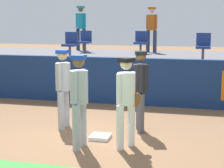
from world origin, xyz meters
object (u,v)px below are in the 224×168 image
at_px(seat_front_right, 203,45).
at_px(seat_back_center, 141,41).
at_px(seat_front_left, 70,43).
at_px(seat_back_left, 85,40).
at_px(spectator_casual, 152,26).
at_px(spectator_hooded, 81,25).
at_px(player_fielder_home, 126,97).
at_px(player_umpire, 140,85).
at_px(player_runner_visitor, 79,95).
at_px(player_coach_visitor, 63,83).
at_px(first_base, 100,137).

bearing_deg(seat_front_right, seat_back_center, 141.80).
bearing_deg(seat_front_left, seat_back_left, 92.20).
bearing_deg(spectator_casual, spectator_hooded, 15.53).
distance_m(player_fielder_home, player_umpire, 1.15).
height_order(player_runner_visitor, seat_front_left, seat_front_left).
xyz_separation_m(player_umpire, spectator_casual, (-0.73, 6.57, 1.20)).
distance_m(seat_back_left, spectator_casual, 2.64).
relative_size(player_coach_visitor, seat_back_left, 2.14).
xyz_separation_m(player_coach_visitor, player_umpire, (1.74, 0.17, -0.00)).
xyz_separation_m(player_fielder_home, player_umpire, (0.07, 1.15, 0.03)).
bearing_deg(spectator_casual, player_runner_visitor, 110.58).
height_order(player_coach_visitor, spectator_hooded, spectator_hooded).
distance_m(first_base, seat_back_left, 7.28).
bearing_deg(seat_front_right, seat_back_left, 158.13).
bearing_deg(spectator_hooded, player_runner_visitor, 126.42).
bearing_deg(seat_back_center, player_fielder_home, -82.27).
bearing_deg(spectator_casual, first_base, 112.22).
height_order(player_umpire, seat_back_left, seat_back_left).
xyz_separation_m(seat_front_left, spectator_casual, (2.42, 2.49, 0.54)).
height_order(player_umpire, seat_back_center, seat_back_center).
xyz_separation_m(seat_back_center, spectator_hooded, (-2.72, 1.03, 0.58)).
xyz_separation_m(player_runner_visitor, player_coach_visitor, (-0.81, 1.22, -0.01)).
xyz_separation_m(player_runner_visitor, seat_back_left, (-2.28, 7.27, 0.65)).
distance_m(player_fielder_home, seat_back_center, 7.13).
bearing_deg(seat_front_right, player_coach_visitor, -125.28).
xyz_separation_m(player_coach_visitor, seat_front_right, (3.01, 4.25, 0.66)).
bearing_deg(seat_back_center, spectator_casual, 67.12).
distance_m(seat_front_left, seat_back_left, 1.80).
distance_m(player_runner_visitor, seat_front_right, 5.93).
bearing_deg(seat_front_left, seat_front_right, 0.00).
bearing_deg(seat_front_left, first_base, -63.20).
distance_m(seat_back_center, seat_back_left, 2.20).
bearing_deg(seat_back_left, player_coach_visitor, -76.31).
distance_m(player_coach_visitor, seat_back_left, 6.26).
relative_size(first_base, player_coach_visitor, 0.22).
bearing_deg(player_coach_visitor, player_umpire, 95.01).
bearing_deg(spectator_casual, seat_front_left, 67.89).
height_order(player_fielder_home, player_coach_visitor, player_coach_visitor).
relative_size(first_base, player_runner_visitor, 0.22).
bearing_deg(player_coach_visitor, spectator_hooded, -164.91).
relative_size(player_runner_visitor, player_umpire, 1.01).
bearing_deg(first_base, seat_back_left, 110.73).
bearing_deg(player_umpire, seat_back_center, 174.24).
distance_m(seat_front_left, spectator_hooded, 2.95).
bearing_deg(spectator_hooded, seat_front_left, 119.53).
bearing_deg(seat_back_left, seat_front_left, -87.80).
height_order(player_runner_visitor, spectator_casual, spectator_casual).
distance_m(first_base, player_fielder_home, 1.23).
height_order(first_base, seat_front_left, seat_front_left).
relative_size(player_fielder_home, seat_back_left, 2.09).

